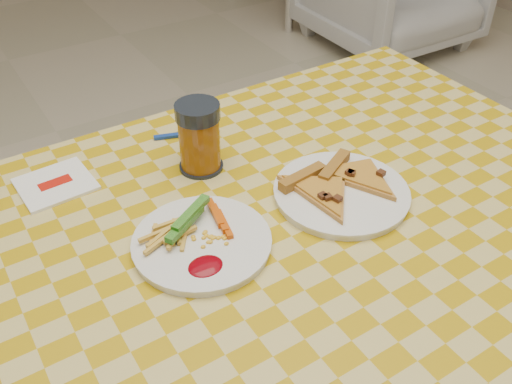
% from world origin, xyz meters
% --- Properties ---
extents(table, '(1.28, 0.88, 0.76)m').
position_xyz_m(table, '(0.00, 0.00, 0.68)').
color(table, white).
rests_on(table, ground).
extents(plate_left, '(0.23, 0.23, 0.01)m').
position_xyz_m(plate_left, '(-0.13, 0.02, 0.76)').
color(plate_left, white).
rests_on(plate_left, table).
extents(plate_right, '(0.25, 0.25, 0.01)m').
position_xyz_m(plate_right, '(0.13, 0.00, 0.76)').
color(plate_right, white).
rests_on(plate_right, table).
extents(fries_veggies, '(0.16, 0.15, 0.04)m').
position_xyz_m(fries_veggies, '(-0.14, 0.04, 0.78)').
color(fries_veggies, '#F5D54E').
rests_on(fries_veggies, plate_left).
extents(pizza_slices, '(0.25, 0.22, 0.02)m').
position_xyz_m(pizza_slices, '(0.13, 0.02, 0.78)').
color(pizza_slices, gold).
rests_on(pizza_slices, plate_right).
extents(drink_glass, '(0.08, 0.08, 0.13)m').
position_xyz_m(drink_glass, '(-0.03, 0.21, 0.82)').
color(drink_glass, black).
rests_on(drink_glass, table).
extents(napkin, '(0.13, 0.12, 0.01)m').
position_xyz_m(napkin, '(-0.28, 0.30, 0.76)').
color(napkin, white).
rests_on(napkin, table).
extents(fork, '(0.13, 0.06, 0.01)m').
position_xyz_m(fork, '(-0.00, 0.33, 0.76)').
color(fork, navy).
rests_on(fork, table).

